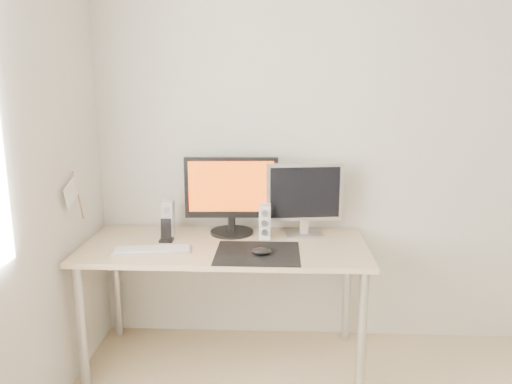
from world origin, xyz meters
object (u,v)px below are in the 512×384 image
object	(u,v)px
desk	(225,257)
phone_dock	(166,235)
speaker_left	(168,218)
mouse	(261,251)
main_monitor	(231,193)
speaker_right	(265,221)
second_monitor	(304,196)
keyboard	(153,249)

from	to	relation	value
desk	phone_dock	distance (m)	0.36
speaker_left	desk	bearing A→B (deg)	-25.33
mouse	speaker_left	bearing A→B (deg)	148.33
main_monitor	speaker_left	bearing A→B (deg)	-176.03
main_monitor	speaker_left	distance (m)	0.41
speaker_left	speaker_right	size ratio (longest dim) A/B	1.00
mouse	speaker_right	world-z (taller)	speaker_right
main_monitor	speaker_right	distance (m)	0.26
second_monitor	phone_dock	xyz separation A→B (m)	(-0.79, -0.16, -0.20)
mouse	keyboard	xyz separation A→B (m)	(-0.59, 0.05, -0.02)
desk	keyboard	xyz separation A→B (m)	(-0.38, -0.14, 0.09)
speaker_right	keyboard	xyz separation A→B (m)	(-0.60, -0.25, -0.10)
desk	phone_dock	xyz separation A→B (m)	(-0.34, 0.03, 0.12)
second_monitor	speaker_right	bearing A→B (deg)	-163.19
mouse	speaker_right	size ratio (longest dim) A/B	0.52
desk	speaker_right	bearing A→B (deg)	27.79
second_monitor	speaker_left	xyz separation A→B (m)	(-0.81, -0.02, -0.14)
second_monitor	speaker_left	bearing A→B (deg)	-178.65
second_monitor	keyboard	world-z (taller)	second_monitor
second_monitor	speaker_left	distance (m)	0.82
desk	keyboard	bearing A→B (deg)	-160.41
speaker_left	second_monitor	bearing A→B (deg)	1.35
second_monitor	keyboard	bearing A→B (deg)	-158.85
mouse	keyboard	size ratio (longest dim) A/B	0.25
desk	phone_dock	bearing A→B (deg)	175.01
speaker_left	speaker_right	distance (m)	0.58
speaker_right	phone_dock	bearing A→B (deg)	-171.13
main_monitor	speaker_right	xyz separation A→B (m)	(0.20, -0.08, -0.15)
second_monitor	speaker_right	world-z (taller)	second_monitor
second_monitor	keyboard	xyz separation A→B (m)	(-0.83, -0.32, -0.23)
phone_dock	speaker_left	bearing A→B (deg)	96.35
mouse	desk	size ratio (longest dim) A/B	0.07
second_monitor	main_monitor	bearing A→B (deg)	179.06
keyboard	phone_dock	world-z (taller)	phone_dock
second_monitor	keyboard	distance (m)	0.92
mouse	phone_dock	distance (m)	0.59
keyboard	phone_dock	size ratio (longest dim) A/B	3.20
main_monitor	phone_dock	xyz separation A→B (m)	(-0.36, -0.16, -0.21)
mouse	desk	distance (m)	0.30
main_monitor	phone_dock	size ratio (longest dim) A/B	4.08
desk	main_monitor	xyz separation A→B (m)	(0.02, 0.19, 0.33)
speaker_right	mouse	bearing A→B (deg)	-92.08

